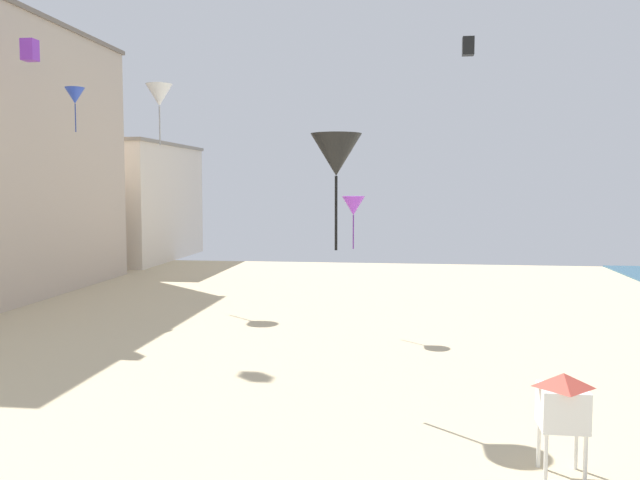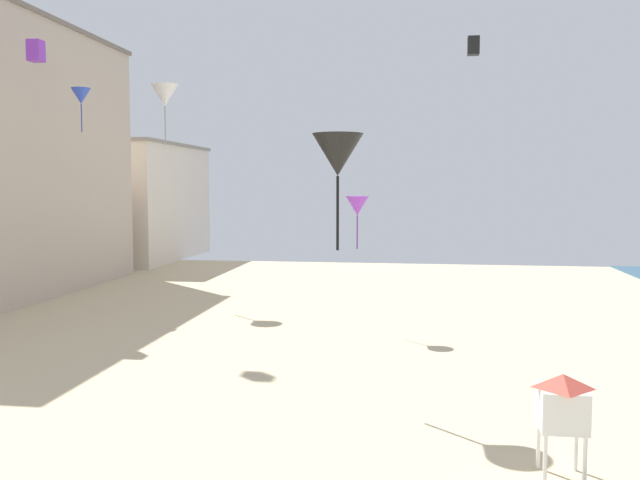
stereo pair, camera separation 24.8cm
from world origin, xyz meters
The scene contains 8 objects.
boardwalk_hotel_far centered at (-24.10, 60.56, 5.58)m, with size 17.01×17.14×11.14m.
lifeguard_stand centered at (10.17, 14.90, 1.84)m, with size 1.10×1.10×2.55m.
kite_black_box centered at (9.73, 38.62, 15.09)m, with size 0.66×0.66×1.04m.
kite_black_delta centered at (4.01, 20.87, 8.08)m, with size 1.72×1.72×3.91m.
kite_white_delta centered at (-9.08, 39.18, 12.71)m, with size 1.66×1.66×3.78m.
kite_purple_delta centered at (3.74, 31.25, 6.09)m, with size 1.14×1.14×2.60m.
kite_purple_box centered at (-13.72, 32.58, 14.29)m, with size 0.72×0.72×1.14m.
kite_blue_delta centered at (-13.40, 36.77, 12.44)m, with size 1.16×1.16×2.63m.
Camera 2 is at (6.68, -1.56, 7.03)m, focal length 37.75 mm.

